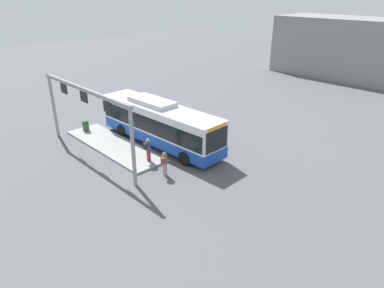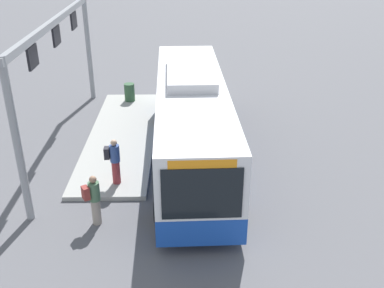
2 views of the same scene
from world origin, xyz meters
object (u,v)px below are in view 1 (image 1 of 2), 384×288
bus_main (160,122)px  person_waiting_near (148,149)px  trash_bin (86,126)px  person_boarding (164,163)px

bus_main → person_waiting_near: bearing=-55.9°
trash_bin → person_waiting_near: bearing=2.7°
bus_main → trash_bin: bus_main is taller
person_waiting_near → person_boarding: bearing=-101.0°
bus_main → trash_bin: bearing=-155.7°
person_boarding → person_waiting_near: bearing=50.3°
bus_main → trash_bin: size_ratio=12.78×
bus_main → person_waiting_near: bus_main is taller
bus_main → person_boarding: 5.17m
person_boarding → person_waiting_near: size_ratio=1.00×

